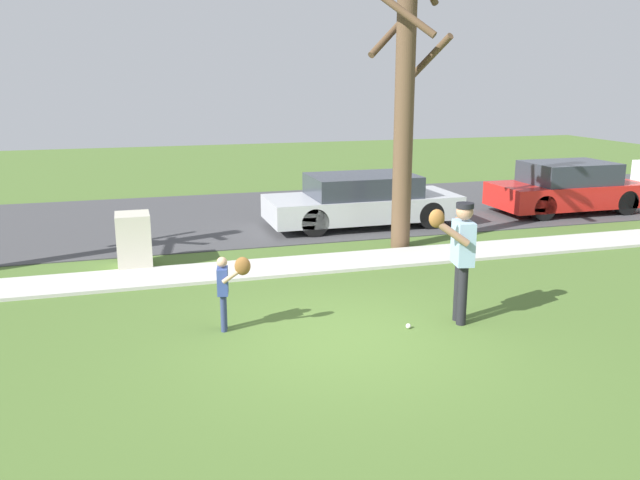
{
  "coord_description": "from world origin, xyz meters",
  "views": [
    {
      "loc": [
        -2.73,
        -8.05,
        3.5
      ],
      "look_at": [
        0.15,
        1.65,
        1.0
      ],
      "focal_mm": 37.02,
      "sensor_mm": 36.0,
      "label": 1
    }
  ],
  "objects_px": {
    "person_child": "(228,283)",
    "parked_sedan_silver": "(362,201)",
    "utility_cabinet": "(134,240)",
    "parked_hatchback_red": "(567,188)",
    "baseball": "(408,326)",
    "person_adult": "(460,249)",
    "street_tree_near": "(405,97)"
  },
  "relations": [
    {
      "from": "person_child",
      "to": "utility_cabinet",
      "type": "xyz_separation_m",
      "value": [
        -1.2,
        3.76,
        -0.2
      ]
    },
    {
      "from": "person_adult",
      "to": "parked_hatchback_red",
      "type": "distance_m",
      "value": 9.32
    },
    {
      "from": "parked_sedan_silver",
      "to": "parked_hatchback_red",
      "type": "xyz_separation_m",
      "value": [
        5.77,
        -0.01,
        0.04
      ]
    },
    {
      "from": "utility_cabinet",
      "to": "parked_sedan_silver",
      "type": "height_order",
      "value": "parked_sedan_silver"
    },
    {
      "from": "person_child",
      "to": "parked_hatchback_red",
      "type": "bearing_deg",
      "value": 41.87
    },
    {
      "from": "person_child",
      "to": "parked_sedan_silver",
      "type": "bearing_deg",
      "value": 66.04
    },
    {
      "from": "utility_cabinet",
      "to": "parked_sedan_silver",
      "type": "bearing_deg",
      "value": 21.72
    },
    {
      "from": "person_adult",
      "to": "street_tree_near",
      "type": "bearing_deg",
      "value": -91.44
    },
    {
      "from": "parked_sedan_silver",
      "to": "parked_hatchback_red",
      "type": "bearing_deg",
      "value": 179.87
    },
    {
      "from": "person_child",
      "to": "baseball",
      "type": "xyz_separation_m",
      "value": [
        2.48,
        -0.64,
        -0.68
      ]
    },
    {
      "from": "baseball",
      "to": "person_adult",
      "type": "bearing_deg",
      "value": 1.26
    },
    {
      "from": "person_child",
      "to": "baseball",
      "type": "relative_size",
      "value": 15.11
    },
    {
      "from": "baseball",
      "to": "parked_hatchback_red",
      "type": "height_order",
      "value": "parked_hatchback_red"
    },
    {
      "from": "utility_cabinet",
      "to": "parked_hatchback_red",
      "type": "xyz_separation_m",
      "value": [
        11.12,
        2.12,
        0.14
      ]
    },
    {
      "from": "baseball",
      "to": "utility_cabinet",
      "type": "height_order",
      "value": "utility_cabinet"
    },
    {
      "from": "person_child",
      "to": "parked_hatchback_red",
      "type": "height_order",
      "value": "parked_hatchback_red"
    },
    {
      "from": "utility_cabinet",
      "to": "street_tree_near",
      "type": "bearing_deg",
      "value": -0.29
    },
    {
      "from": "utility_cabinet",
      "to": "parked_hatchback_red",
      "type": "height_order",
      "value": "parked_hatchback_red"
    },
    {
      "from": "person_adult",
      "to": "utility_cabinet",
      "type": "distance_m",
      "value": 6.28
    },
    {
      "from": "utility_cabinet",
      "to": "street_tree_near",
      "type": "distance_m",
      "value": 6.02
    },
    {
      "from": "person_child",
      "to": "parked_sedan_silver",
      "type": "relative_size",
      "value": 0.24
    },
    {
      "from": "person_adult",
      "to": "parked_sedan_silver",
      "type": "relative_size",
      "value": 0.39
    },
    {
      "from": "street_tree_near",
      "to": "parked_hatchback_red",
      "type": "distance_m",
      "value": 6.55
    },
    {
      "from": "person_child",
      "to": "parked_hatchback_red",
      "type": "relative_size",
      "value": 0.28
    },
    {
      "from": "utility_cabinet",
      "to": "street_tree_near",
      "type": "xyz_separation_m",
      "value": [
        5.43,
        -0.03,
        2.59
      ]
    },
    {
      "from": "person_adult",
      "to": "parked_sedan_silver",
      "type": "height_order",
      "value": "person_adult"
    },
    {
      "from": "utility_cabinet",
      "to": "parked_hatchback_red",
      "type": "bearing_deg",
      "value": 10.79
    },
    {
      "from": "street_tree_near",
      "to": "parked_hatchback_red",
      "type": "height_order",
      "value": "street_tree_near"
    },
    {
      "from": "person_child",
      "to": "parked_sedan_silver",
      "type": "height_order",
      "value": "parked_sedan_silver"
    },
    {
      "from": "person_child",
      "to": "utility_cabinet",
      "type": "bearing_deg",
      "value": 118.91
    },
    {
      "from": "parked_sedan_silver",
      "to": "person_adult",
      "type": "bearing_deg",
      "value": 82.17
    },
    {
      "from": "parked_hatchback_red",
      "to": "baseball",
      "type": "bearing_deg",
      "value": 41.24
    }
  ]
}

